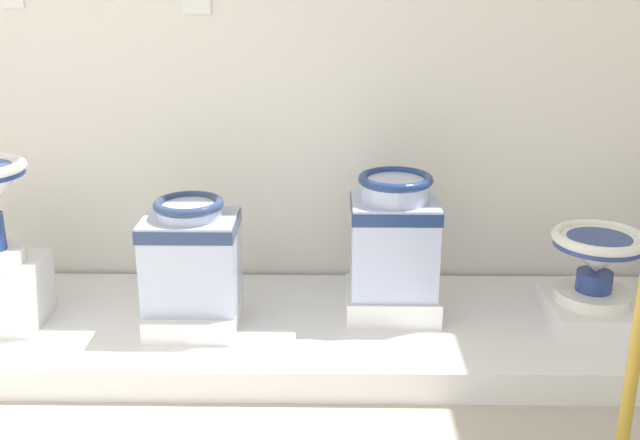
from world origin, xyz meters
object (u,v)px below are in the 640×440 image
object	(u,v)px
stanchion_post_near_right	(629,395)
plinth_block_tall_cobalt	(392,301)
antique_toilet_slender_white	(597,257)
antique_toilet_leftmost	(191,251)
antique_toilet_tall_cobalt	(394,232)
plinth_block_leftmost	(195,314)
plinth_block_slender_white	(590,311)

from	to	relation	value
stanchion_post_near_right	plinth_block_tall_cobalt	bearing A→B (deg)	125.42
antique_toilet_slender_white	stanchion_post_near_right	world-z (taller)	stanchion_post_near_right
antique_toilet_leftmost	antique_toilet_slender_white	bearing A→B (deg)	1.53
plinth_block_tall_cobalt	antique_toilet_tall_cobalt	distance (m)	0.30
plinth_block_leftmost	plinth_block_slender_white	xyz separation A→B (m)	(1.58, 0.04, 0.00)
plinth_block_tall_cobalt	plinth_block_slender_white	xyz separation A→B (m)	(0.79, -0.08, -0.01)
antique_toilet_tall_cobalt	antique_toilet_slender_white	distance (m)	0.80
plinth_block_tall_cobalt	stanchion_post_near_right	xyz separation A→B (m)	(0.63, -0.89, 0.11)
plinth_block_leftmost	antique_toilet_leftmost	bearing A→B (deg)	-116.57
plinth_block_tall_cobalt	antique_toilet_tall_cobalt	bearing A→B (deg)	45.00
antique_toilet_slender_white	stanchion_post_near_right	distance (m)	0.83
antique_toilet_tall_cobalt	antique_toilet_slender_white	world-z (taller)	antique_toilet_tall_cobalt
plinth_block_leftmost	antique_toilet_tall_cobalt	bearing A→B (deg)	8.67
plinth_block_leftmost	plinth_block_slender_white	bearing A→B (deg)	1.53
plinth_block_tall_cobalt	antique_toilet_slender_white	xyz separation A→B (m)	(0.79, -0.08, 0.23)
antique_toilet_tall_cobalt	stanchion_post_near_right	xyz separation A→B (m)	(0.63, -0.89, -0.19)
plinth_block_leftmost	antique_toilet_tall_cobalt	world-z (taller)	antique_toilet_tall_cobalt
antique_toilet_tall_cobalt	plinth_block_slender_white	bearing A→B (deg)	-5.67
plinth_block_tall_cobalt	stanchion_post_near_right	world-z (taller)	stanchion_post_near_right
plinth_block_slender_white	plinth_block_leftmost	bearing A→B (deg)	-178.47
plinth_block_leftmost	antique_toilet_slender_white	bearing A→B (deg)	1.53
plinth_block_leftmost	stanchion_post_near_right	xyz separation A→B (m)	(1.42, -0.77, 0.12)
antique_toilet_leftmost	plinth_block_tall_cobalt	bearing A→B (deg)	8.67
plinth_block_tall_cobalt	antique_toilet_slender_white	size ratio (longest dim) A/B	1.02
plinth_block_slender_white	stanchion_post_near_right	bearing A→B (deg)	-100.97
plinth_block_tall_cobalt	plinth_block_leftmost	bearing A→B (deg)	-171.33
plinth_block_leftmost	antique_toilet_slender_white	size ratio (longest dim) A/B	1.02
antique_toilet_leftmost	antique_toilet_tall_cobalt	distance (m)	0.80
plinth_block_leftmost	plinth_block_tall_cobalt	size ratio (longest dim) A/B	1.00
plinth_block_leftmost	plinth_block_slender_white	distance (m)	1.58
antique_toilet_tall_cobalt	stanchion_post_near_right	size ratio (longest dim) A/B	0.52
plinth_block_leftmost	plinth_block_slender_white	world-z (taller)	plinth_block_slender_white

